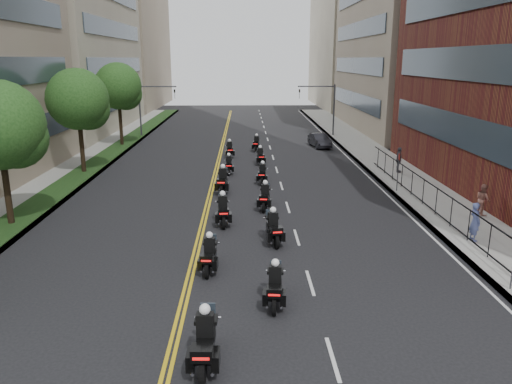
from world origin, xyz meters
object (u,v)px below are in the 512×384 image
(motorcycle_8, at_px, (229,166))
(pedestrian_c, at_px, (399,160))
(motorcycle_2, at_px, (209,256))
(motorcycle_3, at_px, (273,229))
(motorcycle_7, at_px, (262,175))
(motorcycle_1, at_px, (275,287))
(motorcycle_11, at_px, (256,144))
(motorcycle_9, at_px, (260,157))
(motorcycle_6, at_px, (223,182))
(pedestrian_b, at_px, (483,199))
(motorcycle_0, at_px, (205,343))
(parked_sedan, at_px, (320,140))
(motorcycle_10, at_px, (230,150))
(motorcycle_4, at_px, (223,211))
(pedestrian_a, at_px, (475,222))
(motorcycle_5, at_px, (265,198))

(motorcycle_8, relative_size, pedestrian_c, 1.12)
(motorcycle_2, relative_size, motorcycle_3, 0.95)
(motorcycle_2, xyz_separation_m, motorcycle_7, (2.66, 14.54, -0.02))
(motorcycle_1, distance_m, motorcycle_11, 29.99)
(motorcycle_1, distance_m, motorcycle_3, 6.02)
(motorcycle_8, relative_size, motorcycle_9, 0.99)
(motorcycle_6, xyz_separation_m, pedestrian_b, (14.16, -5.33, 0.25))
(motorcycle_2, bearing_deg, motorcycle_3, 52.47)
(motorcycle_1, xyz_separation_m, motorcycle_6, (-2.40, 15.00, 0.08))
(motorcycle_0, distance_m, motorcycle_7, 21.15)
(motorcycle_2, distance_m, motorcycle_11, 27.19)
(parked_sedan, distance_m, pedestrian_c, 12.49)
(motorcycle_9, distance_m, motorcycle_10, 3.93)
(motorcycle_9, height_order, pedestrian_c, pedestrian_c)
(motorcycle_8, distance_m, motorcycle_9, 4.03)
(motorcycle_1, relative_size, motorcycle_7, 1.06)
(motorcycle_4, relative_size, pedestrian_b, 1.43)
(motorcycle_4, height_order, motorcycle_8, motorcycle_4)
(motorcycle_2, distance_m, pedestrian_a, 12.32)
(motorcycle_3, bearing_deg, motorcycle_6, 98.87)
(motorcycle_3, bearing_deg, pedestrian_a, -9.47)
(motorcycle_0, bearing_deg, motorcycle_8, 91.68)
(motorcycle_2, relative_size, pedestrian_b, 1.32)
(motorcycle_4, distance_m, motorcycle_10, 17.96)
(motorcycle_7, relative_size, pedestrian_b, 1.27)
(motorcycle_9, bearing_deg, motorcycle_4, -103.89)
(motorcycle_3, xyz_separation_m, pedestrian_b, (11.46, 3.66, 0.31))
(motorcycle_8, xyz_separation_m, pedestrian_a, (11.71, -14.76, 0.45))
(motorcycle_2, height_order, motorcycle_9, motorcycle_2)
(motorcycle_1, bearing_deg, motorcycle_7, 94.61)
(motorcycle_11, bearing_deg, motorcycle_5, -82.82)
(motorcycle_8, distance_m, pedestrian_b, 17.66)
(motorcycle_3, relative_size, motorcycle_4, 0.97)
(motorcycle_1, xyz_separation_m, motorcycle_8, (-2.17, 20.51, -0.04))
(motorcycle_3, bearing_deg, pedestrian_c, 46.54)
(motorcycle_4, relative_size, motorcycle_10, 1.09)
(parked_sedan, bearing_deg, motorcycle_5, -115.17)
(motorcycle_11, bearing_deg, motorcycle_7, -82.44)
(motorcycle_3, relative_size, motorcycle_9, 1.09)
(motorcycle_10, relative_size, pedestrian_b, 1.31)
(motorcycle_1, relative_size, pedestrian_b, 1.34)
(motorcycle_6, bearing_deg, motorcycle_11, 84.20)
(motorcycle_11, relative_size, parked_sedan, 0.54)
(motorcycle_4, relative_size, pedestrian_c, 1.28)
(motorcycle_0, xyz_separation_m, pedestrian_a, (11.67, 9.31, 0.33))
(motorcycle_2, bearing_deg, motorcycle_8, 93.24)
(motorcycle_0, bearing_deg, pedestrian_a, 40.15)
(motorcycle_11, bearing_deg, motorcycle_1, -83.09)
(motorcycle_2, distance_m, motorcycle_6, 12.08)
(motorcycle_4, relative_size, motorcycle_9, 1.13)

